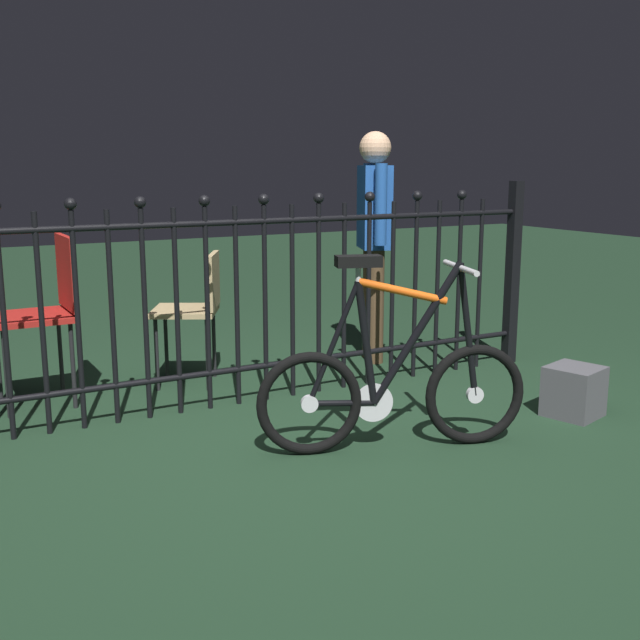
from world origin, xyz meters
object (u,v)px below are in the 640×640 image
at_px(person_visitor, 374,228).
at_px(chair_red, 47,302).
at_px(chair_tan, 196,303).
at_px(display_crate, 574,391).
at_px(bicycle, 394,385).

bearing_deg(person_visitor, chair_red, 178.92).
relative_size(chair_tan, display_crate, 2.97).
xyz_separation_m(chair_tan, person_visitor, (1.23, -0.01, 0.39)).
relative_size(bicycle, display_crate, 4.60).
distance_m(person_visitor, display_crate, 1.71).
bearing_deg(display_crate, chair_tan, 135.19).
xyz_separation_m(bicycle, chair_tan, (-0.42, 1.46, 0.18)).
bearing_deg(bicycle, person_visitor, 60.97).
bearing_deg(display_crate, bicycle, 177.42).
distance_m(bicycle, chair_red, 1.97).
bearing_deg(chair_red, chair_tan, -1.92).
bearing_deg(person_visitor, display_crate, -78.89).
distance_m(chair_tan, chair_red, 0.84).
bearing_deg(bicycle, display_crate, -2.58).
height_order(bicycle, chair_tan, bicycle).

